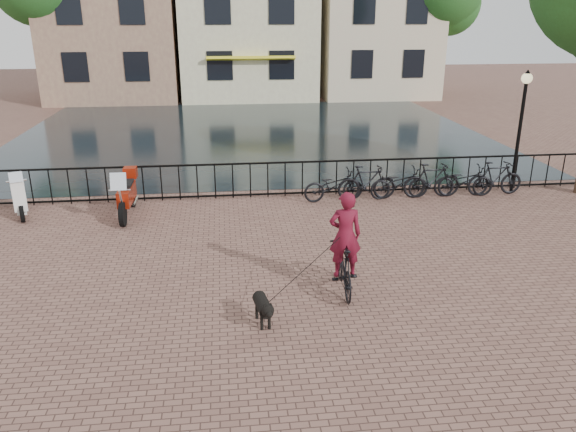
{
  "coord_description": "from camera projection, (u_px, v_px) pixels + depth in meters",
  "views": [
    {
      "loc": [
        -1.21,
        -7.41,
        5.0
      ],
      "look_at": [
        0.0,
        3.0,
        1.2
      ],
      "focal_mm": 35.0,
      "sensor_mm": 36.0,
      "label": 1
    }
  ],
  "objects": [
    {
      "name": "ground",
      "position": [
        310.0,
        353.0,
        8.76
      ],
      "size": [
        100.0,
        100.0,
        0.0
      ],
      "primitive_type": "plane",
      "color": "brown",
      "rests_on": "ground"
    },
    {
      "name": "canal_water",
      "position": [
        251.0,
        133.0,
        24.91
      ],
      "size": [
        20.0,
        20.0,
        0.0
      ],
      "primitive_type": "plane",
      "color": "black",
      "rests_on": "ground"
    },
    {
      "name": "railing",
      "position": [
        268.0,
        180.0,
        16.06
      ],
      "size": [
        20.0,
        0.05,
        1.02
      ],
      "color": "black",
      "rests_on": "ground"
    },
    {
      "name": "lamp_post",
      "position": [
        522.0,
        112.0,
        15.83
      ],
      "size": [
        0.3,
        0.3,
        3.45
      ],
      "color": "black",
      "rests_on": "ground"
    },
    {
      "name": "cyclist",
      "position": [
        345.0,
        248.0,
        10.43
      ],
      "size": [
        0.75,
        1.71,
        2.31
      ],
      "rotation": [
        0.0,
        0.0,
        3.09
      ],
      "color": "black",
      "rests_on": "ground"
    },
    {
      "name": "dog",
      "position": [
        263.0,
        308.0,
        9.5
      ],
      "size": [
        0.41,
        0.89,
        0.58
      ],
      "rotation": [
        0.0,
        0.0,
        0.15
      ],
      "color": "black",
      "rests_on": "ground"
    },
    {
      "name": "motorcycle",
      "position": [
        126.0,
        190.0,
        14.45
      ],
      "size": [
        0.5,
        2.0,
        1.43
      ],
      "rotation": [
        0.0,
        0.0,
        -0.01
      ],
      "color": "#9A1E0B",
      "rests_on": "ground"
    },
    {
      "name": "scooter",
      "position": [
        18.0,
        190.0,
        14.52
      ],
      "size": [
        0.87,
        1.52,
        1.36
      ],
      "rotation": [
        0.0,
        0.0,
        0.33
      ],
      "color": "white",
      "rests_on": "ground"
    },
    {
      "name": "parked_bike_0",
      "position": [
        334.0,
        185.0,
        15.71
      ],
      "size": [
        1.78,
        0.8,
        0.9
      ],
      "primitive_type": "imported",
      "rotation": [
        0.0,
        0.0,
        1.69
      ],
      "color": "black",
      "rests_on": "ground"
    },
    {
      "name": "parked_bike_1",
      "position": [
        367.0,
        183.0,
        15.8
      ],
      "size": [
        1.66,
        0.47,
        1.0
      ],
      "primitive_type": "imported",
      "rotation": [
        0.0,
        0.0,
        1.57
      ],
      "color": "black",
      "rests_on": "ground"
    },
    {
      "name": "parked_bike_2",
      "position": [
        399.0,
        183.0,
        15.92
      ],
      "size": [
        1.75,
        0.69,
        0.9
      ],
      "primitive_type": "imported",
      "rotation": [
        0.0,
        0.0,
        1.62
      ],
      "color": "black",
      "rests_on": "ground"
    },
    {
      "name": "parked_bike_3",
      "position": [
        432.0,
        180.0,
        16.0
      ],
      "size": [
        1.67,
        0.49,
        1.0
      ],
      "primitive_type": "imported",
      "rotation": [
        0.0,
        0.0,
        1.58
      ],
      "color": "black",
      "rests_on": "ground"
    },
    {
      "name": "parked_bike_4",
      "position": [
        463.0,
        181.0,
        16.12
      ],
      "size": [
        1.75,
        0.71,
        0.9
      ],
      "primitive_type": "imported",
      "rotation": [
        0.0,
        0.0,
        1.51
      ],
      "color": "black",
      "rests_on": "ground"
    },
    {
      "name": "parked_bike_5",
      "position": [
        495.0,
        178.0,
        16.21
      ],
      "size": [
        1.69,
        0.55,
        1.0
      ],
      "primitive_type": "imported",
      "rotation": [
        0.0,
        0.0,
        1.62
      ],
      "color": "black",
      "rests_on": "ground"
    }
  ]
}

